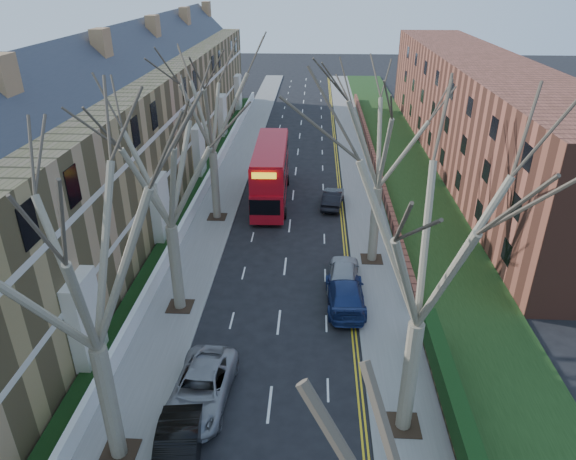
# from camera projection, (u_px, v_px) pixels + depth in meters

# --- Properties ---
(pavement_left) EXTENTS (3.00, 102.00, 0.12)m
(pavement_left) POSITION_uv_depth(u_px,v_px,m) (234.00, 169.00, 49.77)
(pavement_left) COLOR slate
(pavement_left) RESTS_ON ground
(pavement_right) EXTENTS (3.00, 102.00, 0.12)m
(pavement_right) POSITION_uv_depth(u_px,v_px,m) (358.00, 172.00, 49.21)
(pavement_right) COLOR slate
(pavement_right) RESTS_ON ground
(terrace_left) EXTENTS (9.70, 78.00, 13.60)m
(terrace_left) POSITION_uv_depth(u_px,v_px,m) (120.00, 137.00, 40.53)
(terrace_left) COLOR #99814E
(terrace_left) RESTS_ON ground
(flats_right) EXTENTS (13.97, 54.00, 10.00)m
(flats_right) POSITION_uv_depth(u_px,v_px,m) (476.00, 112.00, 50.04)
(flats_right) COLOR brown
(flats_right) RESTS_ON ground
(front_wall_left) EXTENTS (0.30, 78.00, 1.00)m
(front_wall_left) POSITION_uv_depth(u_px,v_px,m) (200.00, 196.00, 42.46)
(front_wall_left) COLOR white
(front_wall_left) RESTS_ON ground
(grass_verge_right) EXTENTS (6.00, 102.00, 0.06)m
(grass_verge_right) POSITION_uv_depth(u_px,v_px,m) (406.00, 172.00, 48.96)
(grass_verge_right) COLOR #1A3513
(grass_verge_right) RESTS_ON ground
(tree_left_mid) EXTENTS (10.50, 10.50, 14.71)m
(tree_left_mid) POSITION_uv_depth(u_px,v_px,m) (75.00, 243.00, 16.04)
(tree_left_mid) COLOR #766B54
(tree_left_mid) RESTS_ON ground
(tree_left_far) EXTENTS (10.15, 10.15, 14.22)m
(tree_left_far) POSITION_uv_depth(u_px,v_px,m) (163.00, 153.00, 25.11)
(tree_left_far) COLOR #766B54
(tree_left_far) RESTS_ON ground
(tree_left_dist) EXTENTS (10.50, 10.50, 14.71)m
(tree_left_dist) POSITION_uv_depth(u_px,v_px,m) (209.00, 94.00, 35.68)
(tree_left_dist) COLOR #766B54
(tree_left_dist) RESTS_ON ground
(tree_right_mid) EXTENTS (10.50, 10.50, 14.71)m
(tree_right_mid) POSITION_uv_depth(u_px,v_px,m) (431.00, 223.00, 17.29)
(tree_right_mid) COLOR #766B54
(tree_right_mid) RESTS_ON ground
(tree_right_far) EXTENTS (10.15, 10.15, 14.22)m
(tree_right_far) POSITION_uv_depth(u_px,v_px,m) (383.00, 124.00, 29.93)
(tree_right_far) COLOR #766B54
(tree_right_far) RESTS_ON ground
(double_decker_bus) EXTENTS (2.99, 11.15, 4.64)m
(double_decker_bus) POSITION_uv_depth(u_px,v_px,m) (271.00, 174.00, 42.21)
(double_decker_bus) COLOR #AC0C17
(double_decker_bus) RESTS_ON ground
(car_left_mid) EXTENTS (2.20, 4.84, 1.54)m
(car_left_mid) POSITION_uv_depth(u_px,v_px,m) (177.00, 456.00, 19.39)
(car_left_mid) COLOR black
(car_left_mid) RESTS_ON ground
(car_left_far) EXTENTS (2.79, 5.48, 1.48)m
(car_left_far) POSITION_uv_depth(u_px,v_px,m) (201.00, 388.00, 22.59)
(car_left_far) COLOR gray
(car_left_far) RESTS_ON ground
(car_right_near) EXTENTS (2.25, 5.32, 1.53)m
(car_right_near) POSITION_uv_depth(u_px,v_px,m) (345.00, 293.00, 29.25)
(car_right_near) COLOR navy
(car_right_near) RESTS_ON ground
(car_right_mid) EXTENTS (2.22, 4.69, 1.55)m
(car_right_mid) POSITION_uv_depth(u_px,v_px,m) (343.00, 273.00, 31.18)
(car_right_mid) COLOR #9EA1A7
(car_right_mid) RESTS_ON ground
(car_right_far) EXTENTS (2.01, 4.42, 1.41)m
(car_right_far) POSITION_uv_depth(u_px,v_px,m) (333.00, 198.00, 41.79)
(car_right_far) COLOR black
(car_right_far) RESTS_ON ground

